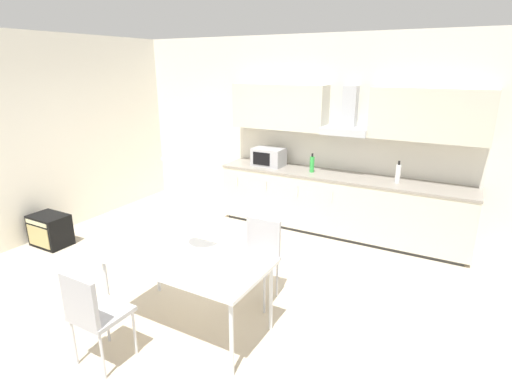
{
  "coord_description": "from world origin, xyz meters",
  "views": [
    {
      "loc": [
        2.52,
        -3.38,
        2.4
      ],
      "look_at": [
        0.37,
        0.48,
        1.0
      ],
      "focal_mm": 28.0,
      "sensor_mm": 36.0,
      "label": 1
    }
  ],
  "objects_px": {
    "bottle_white": "(398,173)",
    "dining_table": "(186,262)",
    "microwave": "(269,157)",
    "pendant_lamp": "(180,145)",
    "bottle_green": "(312,164)",
    "chair_near_left": "(92,310)",
    "guitar_amp": "(50,230)",
    "chair_far_right": "(260,252)"
  },
  "relations": [
    {
      "from": "dining_table",
      "to": "chair_far_right",
      "type": "xyz_separation_m",
      "value": [
        0.34,
        0.78,
        -0.15
      ]
    },
    {
      "from": "chair_near_left",
      "to": "pendant_lamp",
      "type": "relative_size",
      "value": 2.72
    },
    {
      "from": "dining_table",
      "to": "bottle_white",
      "type": "bearing_deg",
      "value": 65.85
    },
    {
      "from": "guitar_amp",
      "to": "pendant_lamp",
      "type": "height_order",
      "value": "pendant_lamp"
    },
    {
      "from": "bottle_green",
      "to": "chair_near_left",
      "type": "distance_m",
      "value": 3.7
    },
    {
      "from": "bottle_white",
      "to": "guitar_amp",
      "type": "relative_size",
      "value": 0.58
    },
    {
      "from": "chair_far_right",
      "to": "pendant_lamp",
      "type": "xyz_separation_m",
      "value": [
        -0.34,
        -0.78,
        1.24
      ]
    },
    {
      "from": "microwave",
      "to": "guitar_amp",
      "type": "relative_size",
      "value": 0.92
    },
    {
      "from": "bottle_white",
      "to": "dining_table",
      "type": "xyz_separation_m",
      "value": [
        -1.3,
        -2.9,
        -0.33
      ]
    },
    {
      "from": "bottle_green",
      "to": "chair_far_right",
      "type": "relative_size",
      "value": 0.33
    },
    {
      "from": "microwave",
      "to": "bottle_white",
      "type": "bearing_deg",
      "value": -0.31
    },
    {
      "from": "chair_far_right",
      "to": "guitar_amp",
      "type": "height_order",
      "value": "chair_far_right"
    },
    {
      "from": "microwave",
      "to": "chair_near_left",
      "type": "height_order",
      "value": "microwave"
    },
    {
      "from": "dining_table",
      "to": "pendant_lamp",
      "type": "relative_size",
      "value": 4.74
    },
    {
      "from": "bottle_green",
      "to": "pendant_lamp",
      "type": "xyz_separation_m",
      "value": [
        -0.08,
        -2.87,
        0.76
      ]
    },
    {
      "from": "bottle_green",
      "to": "pendant_lamp",
      "type": "height_order",
      "value": "pendant_lamp"
    },
    {
      "from": "chair_far_right",
      "to": "pendant_lamp",
      "type": "relative_size",
      "value": 2.72
    },
    {
      "from": "pendant_lamp",
      "to": "guitar_amp",
      "type": "bearing_deg",
      "value": 169.61
    },
    {
      "from": "microwave",
      "to": "bottle_white",
      "type": "height_order",
      "value": "bottle_white"
    },
    {
      "from": "dining_table",
      "to": "guitar_amp",
      "type": "bearing_deg",
      "value": 169.61
    },
    {
      "from": "microwave",
      "to": "bottle_green",
      "type": "bearing_deg",
      "value": -3.39
    },
    {
      "from": "microwave",
      "to": "dining_table",
      "type": "relative_size",
      "value": 0.32
    },
    {
      "from": "bottle_white",
      "to": "chair_near_left",
      "type": "bearing_deg",
      "value": -114.03
    },
    {
      "from": "bottle_white",
      "to": "bottle_green",
      "type": "bearing_deg",
      "value": -178.42
    },
    {
      "from": "bottle_green",
      "to": "dining_table",
      "type": "relative_size",
      "value": 0.19
    },
    {
      "from": "bottle_green",
      "to": "chair_near_left",
      "type": "bearing_deg",
      "value": -96.62
    },
    {
      "from": "chair_near_left",
      "to": "chair_far_right",
      "type": "xyz_separation_m",
      "value": [
        0.68,
        1.57,
        0.0
      ]
    },
    {
      "from": "microwave",
      "to": "chair_far_right",
      "type": "distance_m",
      "value": 2.4
    },
    {
      "from": "chair_near_left",
      "to": "guitar_amp",
      "type": "relative_size",
      "value": 1.67
    },
    {
      "from": "chair_near_left",
      "to": "chair_far_right",
      "type": "relative_size",
      "value": 1.0
    },
    {
      "from": "bottle_white",
      "to": "pendant_lamp",
      "type": "height_order",
      "value": "pendant_lamp"
    },
    {
      "from": "bottle_white",
      "to": "microwave",
      "type": "bearing_deg",
      "value": 179.69
    },
    {
      "from": "microwave",
      "to": "dining_table",
      "type": "bearing_deg",
      "value": -77.16
    },
    {
      "from": "bottle_green",
      "to": "dining_table",
      "type": "distance_m",
      "value": 2.89
    },
    {
      "from": "bottle_white",
      "to": "guitar_amp",
      "type": "bearing_deg",
      "value": -150.1
    },
    {
      "from": "chair_near_left",
      "to": "guitar_amp",
      "type": "distance_m",
      "value": 2.83
    },
    {
      "from": "bottle_green",
      "to": "pendant_lamp",
      "type": "relative_size",
      "value": 0.89
    },
    {
      "from": "bottle_white",
      "to": "dining_table",
      "type": "height_order",
      "value": "bottle_white"
    },
    {
      "from": "bottle_white",
      "to": "chair_far_right",
      "type": "height_order",
      "value": "bottle_white"
    },
    {
      "from": "microwave",
      "to": "bottle_white",
      "type": "xyz_separation_m",
      "value": [
        1.96,
        -0.01,
        -0.01
      ]
    },
    {
      "from": "dining_table",
      "to": "chair_near_left",
      "type": "bearing_deg",
      "value": -113.59
    },
    {
      "from": "bottle_white",
      "to": "chair_near_left",
      "type": "xyz_separation_m",
      "value": [
        -1.64,
        -3.68,
        -0.49
      ]
    }
  ]
}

